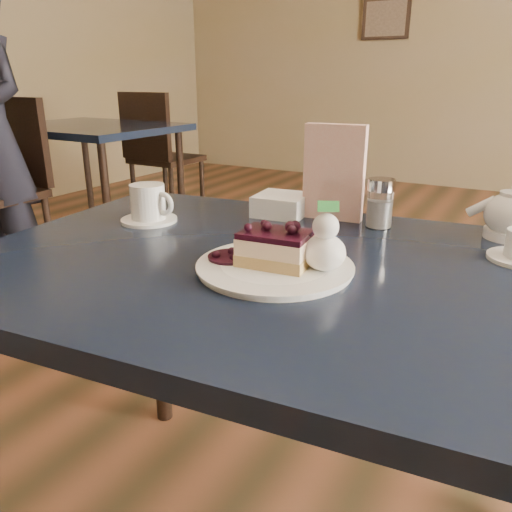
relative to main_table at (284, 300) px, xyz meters
The scene contains 10 objects.
main_table is the anchor object (origin of this frame).
dessert_plate 0.10m from the main_table, 84.12° to the right, with size 0.28×0.28×0.01m, color white.
cheesecake_slice 0.14m from the main_table, 84.12° to the right, with size 0.13×0.10×0.06m.
whipped_cream 0.16m from the main_table, 19.31° to the right, with size 0.08×0.08×0.07m.
berry_sauce 0.14m from the main_table, 141.21° to the right, with size 0.08×0.08×0.01m, color black.
coffee_set 0.44m from the main_table, 167.99° to the left, with size 0.15×0.14×0.09m.
menu_card 0.39m from the main_table, 96.06° to the left, with size 0.15×0.03×0.23m, color white.
sugar_shaker 0.36m from the main_table, 74.22° to the left, with size 0.06×0.06×0.12m.
napkin_stack 0.36m from the main_table, 117.99° to the left, with size 0.13×0.13×0.05m, color white.
bg_table_far_left 2.83m from the main_table, 144.55° to the left, with size 1.11×2.01×1.33m.
Camera 1 is at (0.16, -0.70, 1.12)m, focal length 35.00 mm.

